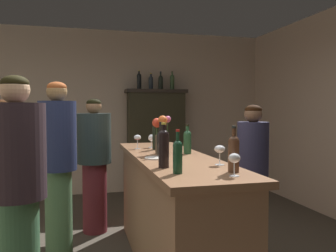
% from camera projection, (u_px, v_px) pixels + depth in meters
% --- Properties ---
extents(wall_back, '(5.72, 0.12, 2.82)m').
position_uv_depth(wall_back, '(108.00, 112.00, 6.11)').
color(wall_back, '#C1AC95').
rests_on(wall_back, ground).
extents(bar_counter, '(0.66, 2.47, 1.05)m').
position_uv_depth(bar_counter, '(171.00, 212.00, 3.19)').
color(bar_counter, '#966B4B').
rests_on(bar_counter, ground).
extents(display_cabinet, '(1.05, 0.37, 1.80)m').
position_uv_depth(display_cabinet, '(156.00, 139.00, 6.07)').
color(display_cabinet, '#2A2819').
rests_on(display_cabinet, ground).
extents(wine_bottle_rose, '(0.06, 0.06, 0.32)m').
position_uv_depth(wine_bottle_rose, '(155.00, 136.00, 3.64)').
color(wine_bottle_rose, black).
rests_on(wine_bottle_rose, bar_counter).
extents(wine_bottle_chardonnay, '(0.07, 0.07, 0.28)m').
position_uv_depth(wine_bottle_chardonnay, '(187.00, 141.00, 3.30)').
color(wine_bottle_chardonnay, '#245130').
rests_on(wine_bottle_chardonnay, bar_counter).
extents(wine_bottle_merlot, '(0.06, 0.06, 0.29)m').
position_uv_depth(wine_bottle_merlot, '(178.00, 155.00, 2.30)').
color(wine_bottle_merlot, '#163D25').
rests_on(wine_bottle_merlot, bar_counter).
extents(wine_bottle_syrah, '(0.08, 0.08, 0.31)m').
position_uv_depth(wine_bottle_syrah, '(234.00, 152.00, 2.35)').
color(wine_bottle_syrah, '#4E3120').
rests_on(wine_bottle_syrah, bar_counter).
extents(wine_bottle_pinot, '(0.08, 0.08, 0.33)m').
position_uv_depth(wine_bottle_pinot, '(164.00, 146.00, 2.53)').
color(wine_bottle_pinot, black).
rests_on(wine_bottle_pinot, bar_counter).
extents(wine_bottle_riesling, '(0.06, 0.06, 0.31)m').
position_uv_depth(wine_bottle_riesling, '(161.00, 142.00, 3.11)').
color(wine_bottle_riesling, black).
rests_on(wine_bottle_riesling, bar_counter).
extents(wine_glass_front, '(0.08, 0.08, 0.15)m').
position_uv_depth(wine_glass_front, '(234.00, 159.00, 2.21)').
color(wine_glass_front, white).
rests_on(wine_glass_front, bar_counter).
extents(wine_glass_mid, '(0.08, 0.08, 0.15)m').
position_uv_depth(wine_glass_mid, '(137.00, 138.00, 3.70)').
color(wine_glass_mid, white).
rests_on(wine_glass_mid, bar_counter).
extents(wine_glass_rear, '(0.08, 0.08, 0.15)m').
position_uv_depth(wine_glass_rear, '(220.00, 150.00, 2.65)').
color(wine_glass_rear, white).
rests_on(wine_glass_rear, bar_counter).
extents(wine_glass_spare, '(0.07, 0.07, 0.14)m').
position_uv_depth(wine_glass_spare, '(151.00, 138.00, 3.82)').
color(wine_glass_spare, white).
rests_on(wine_glass_spare, bar_counter).
extents(flower_arrangement, '(0.18, 0.19, 0.36)m').
position_uv_depth(flower_arrangement, '(162.00, 135.00, 3.30)').
color(flower_arrangement, '#433829').
rests_on(flower_arrangement, bar_counter).
extents(cheese_plate, '(0.19, 0.19, 0.01)m').
position_uv_depth(cheese_plate, '(156.00, 158.00, 2.98)').
color(cheese_plate, white).
rests_on(cheese_plate, bar_counter).
extents(display_bottle_left, '(0.08, 0.08, 0.32)m').
position_uv_depth(display_bottle_left, '(139.00, 80.00, 5.94)').
color(display_bottle_left, black).
rests_on(display_bottle_left, display_cabinet).
extents(display_bottle_midleft, '(0.08, 0.08, 0.28)m').
position_uv_depth(display_bottle_midleft, '(151.00, 82.00, 5.99)').
color(display_bottle_midleft, '#232B32').
rests_on(display_bottle_midleft, display_cabinet).
extents(display_bottle_center, '(0.08, 0.08, 0.31)m').
position_uv_depth(display_bottle_center, '(161.00, 82.00, 6.04)').
color(display_bottle_center, black).
rests_on(display_bottle_center, display_cabinet).
extents(display_bottle_midright, '(0.08, 0.08, 0.32)m').
position_uv_depth(display_bottle_midright, '(172.00, 81.00, 6.09)').
color(display_bottle_midright, '#2F4928').
rests_on(display_bottle_midright, display_cabinet).
extents(patron_in_grey, '(0.37, 0.37, 1.57)m').
position_uv_depth(patron_in_grey, '(5.00, 167.00, 3.66)').
color(patron_in_grey, gray).
rests_on(patron_in_grey, ground).
extents(patron_in_navy, '(0.39, 0.39, 1.70)m').
position_uv_depth(patron_in_navy, '(17.00, 189.00, 2.38)').
color(patron_in_navy, '#3E6D48').
rests_on(patron_in_navy, ground).
extents(patron_tall, '(0.36, 0.36, 1.74)m').
position_uv_depth(patron_tall, '(58.00, 161.00, 3.44)').
color(patron_tall, '#466B45').
rests_on(patron_tall, ground).
extents(patron_near_entrance, '(0.40, 0.40, 1.59)m').
position_uv_depth(patron_near_entrance, '(94.00, 160.00, 4.15)').
color(patron_near_entrance, maroon).
rests_on(patron_near_entrance, ground).
extents(bartender, '(0.30, 0.30, 1.51)m').
position_uv_depth(bartender, '(253.00, 174.00, 3.42)').
color(bartender, '#466248').
rests_on(bartender, ground).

